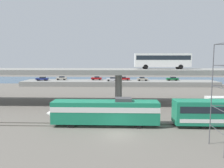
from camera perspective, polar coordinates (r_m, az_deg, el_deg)
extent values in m
plane|color=#605B54|center=(28.66, 1.58, -13.36)|extent=(260.00, 260.00, 0.00)
cube|color=#59544C|center=(31.75, 1.62, -11.25)|extent=(110.00, 0.12, 0.12)
cube|color=#59544C|center=(33.13, 1.63, -10.50)|extent=(110.00, 0.12, 0.12)
cube|color=#197A56|center=(31.96, -1.78, -7.37)|extent=(15.61, 3.00, 3.20)
cube|color=silver|center=(31.83, -1.79, -6.37)|extent=(15.61, 3.04, 0.77)
cone|color=silver|center=(33.46, -15.37, -7.54)|extent=(2.13, 2.85, 2.85)
cube|color=black|center=(32.75, -12.75, -5.59)|extent=(2.13, 2.70, 1.02)
cube|color=#3F3F42|center=(31.51, 3.05, -4.14)|extent=(2.40, 1.80, 0.50)
cylinder|color=black|center=(31.79, -10.90, -10.56)|extent=(0.96, 0.18, 0.96)
cylinder|color=black|center=(34.32, -9.89, -9.26)|extent=(0.96, 0.18, 0.96)
cylinder|color=black|center=(31.16, 7.22, -10.84)|extent=(0.96, 0.18, 0.96)
cylinder|color=black|center=(33.73, 6.79, -9.49)|extent=(0.96, 0.18, 0.96)
cylinder|color=black|center=(33.26, 23.33, -10.25)|extent=(0.92, 0.18, 0.92)
cylinder|color=black|center=(35.69, 21.74, -9.05)|extent=(0.92, 0.18, 0.92)
cube|color=gray|center=(47.04, 1.76, 3.37)|extent=(96.00, 10.10, 1.02)
cylinder|color=gray|center=(47.40, 1.75, -1.29)|extent=(1.50, 1.50, 6.70)
cube|color=silver|center=(48.36, 13.20, 6.21)|extent=(12.00, 2.55, 2.90)
cube|color=black|center=(48.36, 13.22, 6.82)|extent=(11.52, 2.59, 0.93)
cube|color=black|center=(49.86, 19.97, 6.39)|extent=(0.08, 2.30, 1.74)
cylinder|color=black|center=(50.41, 17.05, 4.45)|extent=(1.00, 0.26, 1.00)
cylinder|color=black|center=(48.07, 17.80, 4.34)|extent=(1.00, 0.26, 1.00)
cylinder|color=black|center=(49.00, 8.60, 4.61)|extent=(1.00, 0.26, 1.00)
cylinder|color=black|center=(46.60, 8.94, 4.51)|extent=(1.00, 0.26, 1.00)
cube|color=silver|center=(43.72, 26.63, -4.76)|extent=(4.60, 2.30, 2.60)
cylinder|color=black|center=(44.54, 24.77, -6.18)|extent=(0.88, 0.28, 0.88)
cylinder|color=black|center=(42.59, 25.91, -6.80)|extent=(0.88, 0.28, 0.88)
cylinder|color=#47474C|center=(26.72, 24.95, -2.80)|extent=(0.10, 0.10, 11.39)
cylinder|color=#47474C|center=(25.88, 26.14, -10.91)|extent=(0.07, 3.56, 0.07)
cylinder|color=#47474C|center=(25.32, 26.40, -5.97)|extent=(0.07, 3.56, 0.07)
cylinder|color=#47474C|center=(24.96, 26.66, -0.85)|extent=(0.07, 3.56, 0.07)
cylinder|color=#47474C|center=(24.80, 26.92, 4.38)|extent=(0.07, 3.56, 0.07)
cylinder|color=#47474C|center=(24.85, 27.19, 9.63)|extent=(0.07, 3.56, 0.07)
cube|color=gray|center=(82.45, 1.82, 0.27)|extent=(73.28, 10.58, 1.78)
cube|color=#B7B7BC|center=(80.76, 0.04, 1.26)|extent=(4.32, 1.88, 0.70)
cube|color=#1E232B|center=(80.71, 0.19, 1.67)|extent=(1.90, 1.66, 0.48)
cylinder|color=black|center=(79.96, -0.94, 0.95)|extent=(0.64, 0.20, 0.64)
cylinder|color=black|center=(81.74, -0.88, 1.07)|extent=(0.64, 0.20, 0.64)
cylinder|color=black|center=(79.87, 0.98, 0.94)|extent=(0.64, 0.20, 0.64)
cylinder|color=black|center=(81.65, 1.00, 1.06)|extent=(0.64, 0.20, 0.64)
cube|color=maroon|center=(85.19, -4.15, 1.51)|extent=(4.13, 1.88, 0.70)
cube|color=#1E232B|center=(85.12, -4.01, 1.90)|extent=(1.82, 1.66, 0.48)
cylinder|color=black|center=(84.48, -5.07, 1.22)|extent=(0.64, 0.20, 0.64)
cylinder|color=black|center=(86.25, -4.93, 1.33)|extent=(0.64, 0.20, 0.64)
cylinder|color=black|center=(84.20, -3.34, 1.22)|extent=(0.64, 0.20, 0.64)
cylinder|color=black|center=(85.98, -3.23, 1.32)|extent=(0.64, 0.20, 0.64)
cube|color=#9E998C|center=(82.61, 8.09, 1.31)|extent=(4.04, 1.83, 0.70)
cube|color=#1E232B|center=(82.54, 7.96, 1.72)|extent=(1.78, 1.61, 0.48)
cylinder|color=black|center=(83.65, 8.87, 1.12)|extent=(0.64, 0.20, 0.64)
cylinder|color=black|center=(81.93, 9.02, 1.00)|extent=(0.64, 0.20, 0.64)
cylinder|color=black|center=(83.38, 7.17, 1.13)|extent=(0.64, 0.20, 0.64)
cylinder|color=black|center=(81.66, 7.28, 1.01)|extent=(0.64, 0.20, 0.64)
cube|color=navy|center=(86.71, -18.09, 1.29)|extent=(4.50, 1.83, 0.70)
cube|color=#1E232B|center=(86.59, -17.96, 1.68)|extent=(1.98, 1.61, 0.48)
cylinder|color=black|center=(86.42, -19.15, 1.01)|extent=(0.64, 0.20, 0.64)
cylinder|color=black|center=(88.03, -18.74, 1.11)|extent=(0.64, 0.20, 0.64)
cylinder|color=black|center=(85.46, -17.40, 1.01)|extent=(0.64, 0.20, 0.64)
cylinder|color=black|center=(87.09, -17.03, 1.12)|extent=(0.64, 0.20, 0.64)
cube|color=#0C4C26|center=(85.76, 15.73, 1.32)|extent=(4.49, 1.73, 0.70)
cube|color=#1E232B|center=(85.77, 15.89, 1.71)|extent=(1.98, 1.53, 0.48)
cylinder|color=black|center=(84.67, 14.94, 1.04)|extent=(0.64, 0.20, 0.64)
cylinder|color=black|center=(86.27, 14.70, 1.14)|extent=(0.64, 0.20, 0.64)
cylinder|color=black|center=(85.34, 16.76, 1.02)|extent=(0.64, 0.20, 0.64)
cylinder|color=black|center=(86.93, 16.49, 1.13)|extent=(0.64, 0.20, 0.64)
cube|color=#9E998C|center=(87.58, -13.31, 1.48)|extent=(4.03, 1.78, 0.70)
cube|color=#1E232B|center=(87.48, -13.19, 1.87)|extent=(1.77, 1.57, 0.48)
cylinder|color=black|center=(87.14, -14.24, 1.20)|extent=(0.64, 0.20, 0.64)
cylinder|color=black|center=(88.76, -13.94, 1.30)|extent=(0.64, 0.20, 0.64)
cylinder|color=black|center=(86.47, -12.65, 1.21)|extent=(0.64, 0.20, 0.64)
cylinder|color=black|center=(88.11, -12.37, 1.31)|extent=(0.64, 0.20, 0.64)
cube|color=maroon|center=(83.56, 3.15, 1.42)|extent=(4.65, 1.77, 0.70)
cube|color=#1E232B|center=(83.51, 2.99, 1.82)|extent=(2.05, 1.56, 0.48)
cylinder|color=black|center=(84.47, 4.12, 1.23)|extent=(0.64, 0.20, 0.64)
cylinder|color=black|center=(82.80, 4.16, 1.12)|extent=(0.64, 0.20, 0.64)
cylinder|color=black|center=(84.41, 2.16, 1.23)|extent=(0.64, 0.20, 0.64)
cylinder|color=black|center=(82.74, 2.16, 1.13)|extent=(0.64, 0.20, 0.64)
cube|color=navy|center=(105.42, 1.85, 1.12)|extent=(140.00, 36.00, 0.01)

